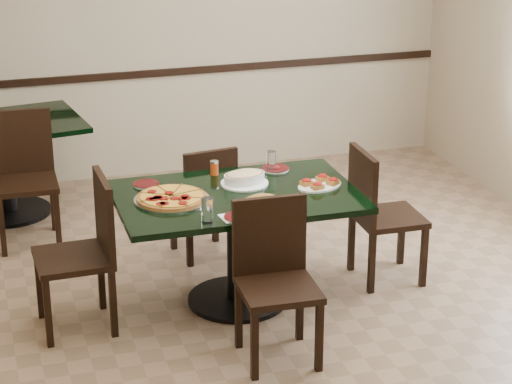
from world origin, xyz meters
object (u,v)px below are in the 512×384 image
object	(u,v)px
chair_left	(87,245)
lasagna_casserole	(244,177)
chair_far	(206,197)
main_table	(237,220)
bruschetta_platter	(320,183)
chair_right	(377,208)
pepperoni_pizza	(172,198)
back_table	(4,151)
chair_near	(274,271)
bread_basket	(264,203)
back_chair_near	(24,169)

from	to	relation	value
chair_left	lasagna_casserole	xyz separation A→B (m)	(1.04, 0.19, 0.26)
chair_far	lasagna_casserole	bearing A→B (deg)	93.26
main_table	chair_far	size ratio (longest dim) A/B	1.81
main_table	bruschetta_platter	world-z (taller)	bruschetta_platter
chair_right	pepperoni_pizza	xyz separation A→B (m)	(-1.39, -0.04, 0.25)
chair_far	pepperoni_pizza	distance (m)	0.88
back_table	chair_far	bearing A→B (deg)	-52.79
main_table	chair_near	xyz separation A→B (m)	(0.03, -0.68, -0.04)
chair_left	lasagna_casserole	bearing A→B (deg)	98.19
main_table	lasagna_casserole	xyz separation A→B (m)	(0.09, 0.15, 0.23)
bruschetta_platter	back_table	bearing A→B (deg)	113.51
chair_far	bruschetta_platter	distance (m)	0.99
back_table	chair_right	bearing A→B (deg)	-48.69
chair_left	pepperoni_pizza	bearing A→B (deg)	92.68
back_table	lasagna_casserole	size ratio (longest dim) A/B	4.30
chair_near	bread_basket	distance (m)	0.47
chair_left	chair_right	bearing A→B (deg)	90.61
pepperoni_pizza	bread_basket	bearing A→B (deg)	-31.01
chair_right	back_chair_near	bearing A→B (deg)	58.51
chair_far	chair_left	size ratio (longest dim) A/B	0.87
pepperoni_pizza	chair_left	bearing A→B (deg)	-175.35
chair_left	pepperoni_pizza	world-z (taller)	chair_left
main_table	bread_basket	xyz separation A→B (m)	(0.09, -0.30, 0.22)
back_table	bruschetta_platter	bearing A→B (deg)	-55.98
lasagna_casserole	bread_basket	bearing A→B (deg)	-100.69
chair_far	bread_basket	xyz separation A→B (m)	(0.11, -1.02, 0.33)
main_table	pepperoni_pizza	bearing A→B (deg)	179.49
chair_near	bruschetta_platter	size ratio (longest dim) A/B	2.58
back_chair_near	pepperoni_pizza	bearing A→B (deg)	-60.06
chair_right	lasagna_casserole	distance (m)	0.93
main_table	chair_far	xyz separation A→B (m)	(-0.02, 0.72, -0.11)
main_table	chair_near	world-z (taller)	chair_near
main_table	back_chair_near	xyz separation A→B (m)	(-1.20, 1.45, -0.03)
bread_basket	chair_right	bearing A→B (deg)	40.41
main_table	bruschetta_platter	xyz separation A→B (m)	(0.54, -0.04, 0.21)
chair_far	bread_basket	bearing A→B (deg)	88.05
pepperoni_pizza	bruschetta_platter	size ratio (longest dim) A/B	1.29
main_table	bread_basket	world-z (taller)	bread_basket
chair_left	bruschetta_platter	bearing A→B (deg)	88.21
chair_near	lasagna_casserole	distance (m)	0.87
back_table	back_chair_near	distance (m)	0.56
back_table	chair_left	bearing A→B (deg)	-88.21
back_table	chair_near	world-z (taller)	chair_near
back_table	lasagna_casserole	distance (m)	2.34
pepperoni_pizza	bruschetta_platter	distance (m)	0.95
chair_right	bruschetta_platter	distance (m)	0.52
chair_far	chair_right	distance (m)	1.21
back_table	pepperoni_pizza	xyz separation A→B (m)	(0.90, -1.99, 0.24)
chair_near	pepperoni_pizza	bearing A→B (deg)	125.05
pepperoni_pizza	lasagna_casserole	world-z (taller)	lasagna_casserole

